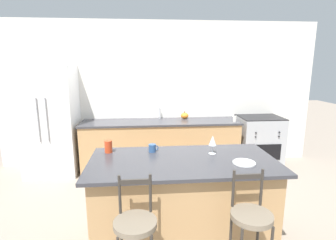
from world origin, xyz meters
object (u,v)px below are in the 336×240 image
(bar_stool_near, at_px, (136,236))
(pumpkin_decoration, at_px, (185,116))
(wine_glass, at_px, (213,141))
(oven_range, at_px, (259,141))
(tumbler_cup, at_px, (108,147))
(bar_stool_far, at_px, (250,228))
(refrigerator, at_px, (51,121))
(soap_bottle, at_px, (235,119))
(coffee_mug, at_px, (152,148))
(dinner_plate, at_px, (244,163))

(bar_stool_near, height_order, pumpkin_decoration, bar_stool_near)
(wine_glass, bearing_deg, oven_range, 53.55)
(bar_stool_near, xyz_separation_m, tumbler_cup, (-0.33, 1.00, 0.44))
(bar_stool_far, bearing_deg, pumpkin_decoration, 92.26)
(bar_stool_far, xyz_separation_m, pumpkin_decoration, (-0.12, 2.94, 0.38))
(refrigerator, distance_m, soap_bottle, 3.24)
(oven_range, relative_size, bar_stool_near, 0.90)
(oven_range, bearing_deg, refrigerator, -179.45)
(refrigerator, distance_m, oven_range, 3.83)
(wine_glass, height_order, soap_bottle, wine_glass)
(coffee_mug, bearing_deg, tumbler_cup, 177.47)
(bar_stool_far, xyz_separation_m, soap_bottle, (0.74, 2.57, 0.39))
(oven_range, xyz_separation_m, coffee_mug, (-2.09, -1.81, 0.51))
(oven_range, relative_size, pumpkin_decoration, 6.57)
(dinner_plate, distance_m, coffee_mug, 1.01)
(wine_glass, height_order, pumpkin_decoration, wine_glass)
(refrigerator, distance_m, bar_stool_near, 3.18)
(oven_range, relative_size, tumbler_cup, 6.86)
(refrigerator, relative_size, soap_bottle, 13.47)
(tumbler_cup, distance_m, pumpkin_decoration, 2.28)
(refrigerator, bearing_deg, coffee_mug, -46.07)
(soap_bottle, bearing_deg, dinner_plate, -106.67)
(refrigerator, height_order, pumpkin_decoration, refrigerator)
(refrigerator, distance_m, dinner_plate, 3.43)
(oven_range, bearing_deg, coffee_mug, -139.04)
(refrigerator, bearing_deg, soap_bottle, -2.82)
(refrigerator, bearing_deg, bar_stool_far, -47.57)
(refrigerator, distance_m, coffee_mug, 2.47)
(bar_stool_far, xyz_separation_m, dinner_plate, (0.12, 0.52, 0.38))
(refrigerator, height_order, bar_stool_near, refrigerator)
(bar_stool_near, relative_size, coffee_mug, 9.35)
(bar_stool_near, relative_size, soap_bottle, 7.46)
(bar_stool_near, distance_m, dinner_plate, 1.26)
(bar_stool_far, distance_m, coffee_mug, 1.30)
(dinner_plate, bearing_deg, oven_range, 62.23)
(oven_range, xyz_separation_m, pumpkin_decoration, (-1.42, 0.17, 0.49))
(coffee_mug, relative_size, soap_bottle, 0.80)
(coffee_mug, distance_m, tumbler_cup, 0.50)
(bar_stool_near, bearing_deg, oven_range, 50.97)
(oven_range, height_order, wine_glass, wine_glass)
(bar_stool_near, distance_m, wine_glass, 1.29)
(wine_glass, distance_m, soap_bottle, 1.95)
(oven_range, height_order, coffee_mug, coffee_mug)
(dinner_plate, height_order, soap_bottle, soap_bottle)
(oven_range, bearing_deg, bar_stool_near, -129.03)
(soap_bottle, bearing_deg, pumpkin_decoration, 156.74)
(bar_stool_far, bearing_deg, tumbler_cup, 142.65)
(tumbler_cup, bearing_deg, oven_range, 34.74)
(bar_stool_near, bearing_deg, coffee_mug, 80.15)
(tumbler_cup, bearing_deg, refrigerator, 124.76)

